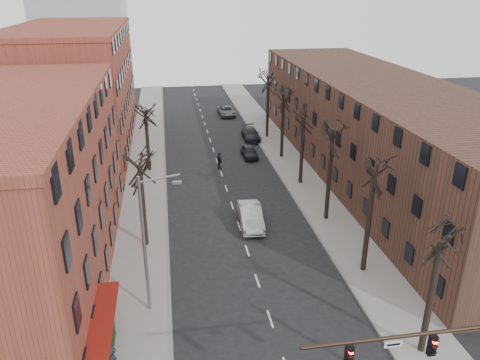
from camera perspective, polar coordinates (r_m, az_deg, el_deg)
name	(u,v)px	position (r m, az deg, el deg)	size (l,w,h in m)	color
sidewalk_left	(146,167)	(52.76, -11.35, 1.52)	(4.00, 90.00, 0.15)	gray
sidewalk_right	(287,159)	(54.39, 5.72, 2.51)	(4.00, 90.00, 0.15)	gray
building_left_near	(6,199)	(33.63, -26.67, -2.07)	(12.00, 26.00, 12.00)	brown
building_left_far	(76,91)	(60.39, -19.37, 10.23)	(12.00, 28.00, 14.00)	brown
building_right	(375,127)	(51.09, 16.13, 6.20)	(12.00, 50.00, 10.00)	#4A2D22
tree_right_a	(420,352)	(29.23, 21.13, -18.93)	(5.20, 5.20, 10.00)	black
tree_right_b	(363,271)	(34.80, 14.72, -10.67)	(5.20, 5.20, 10.80)	black
tree_right_c	(326,219)	(41.19, 10.41, -4.74)	(5.20, 5.20, 11.60)	black
tree_right_d	(300,184)	(48.05, 7.34, -0.44)	(5.20, 5.20, 10.00)	black
tree_right_e	(281,157)	(55.23, 5.06, 2.77)	(5.20, 5.20, 10.80)	black
tree_right_f	(267,137)	(62.60, 3.30, 5.23)	(5.20, 5.20, 11.60)	black
tree_left_a	(147,246)	(37.38, -11.32, -7.84)	(5.20, 5.20, 9.50)	black
tree_left_b	(150,171)	(51.84, -10.92, 1.08)	(5.20, 5.20, 9.50)	black
streetlight	(147,240)	(27.93, -11.30, -7.15)	(2.45, 0.22, 9.03)	slate
silver_sedan	(251,216)	(39.21, 1.32, -4.43)	(1.79, 5.12, 1.69)	#ABADB2
parked_car_near	(249,152)	(54.87, 1.13, 3.47)	(1.59, 3.96, 1.35)	black
parked_car_mid	(251,134)	(61.47, 1.31, 5.65)	(2.05, 5.04, 1.46)	black
parked_car_far	(227,111)	(73.21, -1.65, 8.40)	(2.30, 5.00, 1.39)	slate
pedestrian_a	(111,356)	(26.63, -15.50, -19.94)	(0.63, 0.41, 1.72)	#21222A
pedestrian_crossing	(219,161)	(51.29, -2.52, 2.38)	(1.11, 0.46, 1.89)	black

